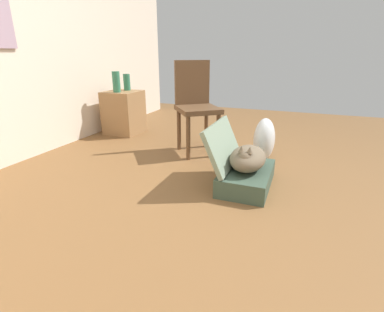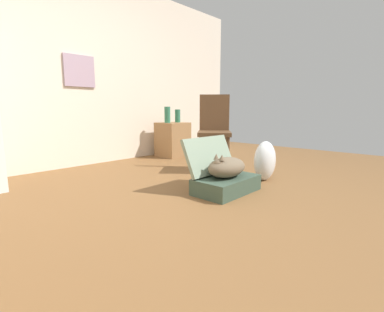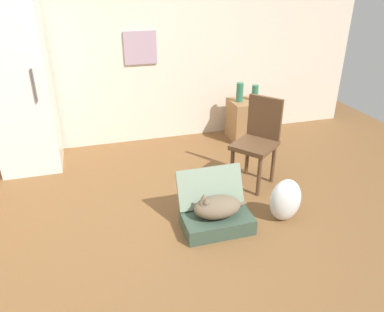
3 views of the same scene
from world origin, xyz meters
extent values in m
plane|color=brown|center=(0.00, 0.00, 0.00)|extent=(7.68, 7.68, 0.00)
cube|color=beige|center=(0.00, 2.26, 1.30)|extent=(6.40, 0.12, 2.60)
cube|color=#A88C9F|center=(0.08, 2.19, 1.28)|extent=(0.42, 0.02, 0.41)
cube|color=#384C3D|center=(0.37, -0.04, 0.07)|extent=(0.63, 0.38, 0.15)
cube|color=gray|center=(0.37, 0.17, 0.33)|extent=(0.63, 0.19, 0.36)
ellipsoid|color=brown|center=(0.37, -0.04, 0.24)|extent=(0.44, 0.28, 0.19)
sphere|color=brown|center=(0.25, -0.04, 0.28)|extent=(0.12, 0.12, 0.12)
cone|color=brown|center=(0.25, -0.07, 0.35)|extent=(0.05, 0.05, 0.05)
cone|color=brown|center=(0.25, -0.01, 0.35)|extent=(0.05, 0.05, 0.05)
cylinder|color=brown|center=(0.56, 0.00, 0.19)|extent=(0.20, 0.03, 0.07)
ellipsoid|color=silver|center=(1.03, -0.07, 0.22)|extent=(0.31, 0.21, 0.43)
cube|color=silver|center=(-1.36, 1.80, 0.98)|extent=(0.66, 0.63, 1.96)
cylinder|color=#4C4C4C|center=(-1.16, 1.47, 1.08)|extent=(0.02, 0.02, 0.35)
cube|color=olive|center=(1.46, 1.85, 0.28)|extent=(0.45, 0.43, 0.56)
cylinder|color=#2D7051|center=(1.35, 1.85, 0.69)|extent=(0.09, 0.09, 0.26)
cylinder|color=#2D7051|center=(1.57, 1.84, 0.67)|extent=(0.09, 0.09, 0.21)
cylinder|color=brown|center=(0.78, 0.64, 0.23)|extent=(0.04, 0.04, 0.45)
cylinder|color=brown|center=(0.98, 0.39, 0.23)|extent=(0.04, 0.04, 0.45)
cylinder|color=brown|center=(1.06, 0.87, 0.23)|extent=(0.04, 0.04, 0.45)
cylinder|color=brown|center=(1.26, 0.61, 0.23)|extent=(0.04, 0.04, 0.45)
cube|color=brown|center=(1.02, 0.63, 0.48)|extent=(0.60, 0.59, 0.05)
cube|color=brown|center=(1.18, 0.75, 0.73)|extent=(0.27, 0.33, 0.46)
camera|label=1|loc=(-1.83, -0.41, 1.04)|focal=27.24mm
camera|label=2|loc=(-1.75, -1.55, 0.78)|focal=26.32mm
camera|label=3|loc=(-0.63, -2.65, 2.13)|focal=34.65mm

